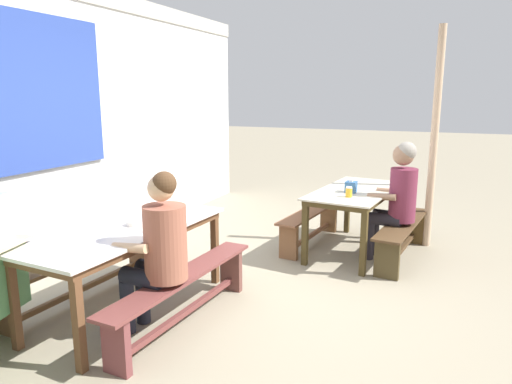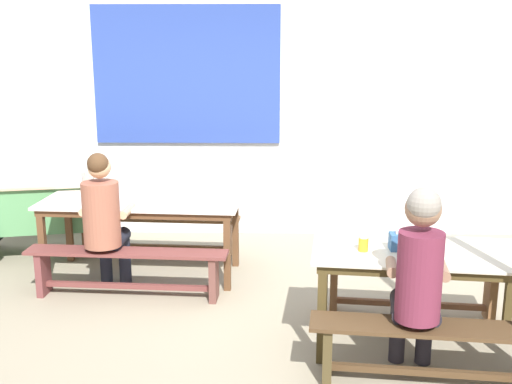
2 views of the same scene
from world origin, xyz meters
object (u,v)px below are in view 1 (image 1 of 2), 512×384
at_px(condiment_jar, 349,192).
at_px(dining_table_near, 356,196).
at_px(tissue_box, 351,187).
at_px(bench_near_back, 311,222).
at_px(person_left_back_turned, 159,246).
at_px(person_near_front, 397,194).
at_px(bench_far_back, 83,268).
at_px(bench_far_front, 183,291).
at_px(dining_table_far, 127,236).
at_px(soup_bowl, 135,223).
at_px(bench_near_front, 402,234).
at_px(wooden_support_post, 434,140).

bearing_deg(condiment_jar, dining_table_near, 1.15).
bearing_deg(tissue_box, bench_near_back, 66.03).
height_order(person_left_back_turned, person_near_front, person_near_front).
distance_m(bench_far_back, bench_near_back, 2.72).
bearing_deg(bench_far_front, condiment_jar, -25.26).
bearing_deg(bench_far_front, bench_far_back, 86.28).
distance_m(bench_near_back, person_left_back_turned, 2.65).
xyz_separation_m(bench_far_back, person_near_front, (2.11, -2.45, 0.46)).
distance_m(person_left_back_turned, condiment_jar, 2.31).
relative_size(dining_table_near, person_near_front, 1.23).
bearing_deg(condiment_jar, person_near_front, -58.71).
bearing_deg(bench_far_front, tissue_box, -21.86).
distance_m(dining_table_near, bench_far_back, 3.02).
xyz_separation_m(person_near_front, condiment_jar, (-0.28, 0.46, 0.04)).
xyz_separation_m(dining_table_far, bench_near_back, (2.35, -0.89, -0.39)).
relative_size(person_near_front, condiment_jar, 11.83).
distance_m(tissue_box, soup_bowl, 2.47).
bearing_deg(dining_table_far, person_near_front, -41.64).
bearing_deg(bench_far_front, bench_near_front, -32.30).
xyz_separation_m(bench_near_front, soup_bowl, (-2.15, 1.95, 0.48)).
bearing_deg(person_left_back_turned, person_near_front, -31.06).
distance_m(bench_near_front, condiment_jar, 0.83).
relative_size(dining_table_near, bench_far_front, 0.92).
height_order(person_left_back_turned, soup_bowl, person_left_back_turned).
distance_m(dining_table_near, person_left_back_turned, 2.70).
relative_size(dining_table_near, tissue_box, 11.30).
distance_m(bench_far_front, condiment_jar, 2.16).
height_order(bench_far_front, tissue_box, tissue_box).
bearing_deg(tissue_box, condiment_jar, -173.12).
distance_m(dining_table_far, bench_far_back, 0.67).
bearing_deg(dining_table_near, person_left_back_turned, 159.17).
bearing_deg(bench_far_back, bench_near_front, -49.03).
height_order(soup_bowl, wooden_support_post, wooden_support_post).
relative_size(condiment_jar, soup_bowl, 0.77).
bearing_deg(bench_far_front, bench_near_back, -8.15).
relative_size(bench_far_front, person_left_back_turned, 1.39).
relative_size(dining_table_far, bench_far_back, 1.10).
height_order(dining_table_near, soup_bowl, soup_bowl).
bearing_deg(soup_bowl, bench_near_back, -20.83).
height_order(dining_table_far, person_left_back_turned, person_left_back_turned).
xyz_separation_m(person_near_front, soup_bowl, (-2.07, 1.88, 0.01)).
bearing_deg(condiment_jar, bench_far_front, 154.74).
bearing_deg(bench_near_back, bench_far_back, 148.20).
xyz_separation_m(bench_near_front, person_near_front, (-0.09, 0.07, 0.47)).
xyz_separation_m(bench_far_back, bench_near_back, (2.31, -1.44, -0.01)).
relative_size(bench_near_back, person_near_front, 1.13).
xyz_separation_m(bench_near_front, condiment_jar, (-0.37, 0.54, 0.51)).
xyz_separation_m(bench_far_front, tissue_box, (2.15, -0.86, 0.51)).
bearing_deg(soup_bowl, dining_table_far, 162.89).
relative_size(bench_near_back, condiment_jar, 13.40).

